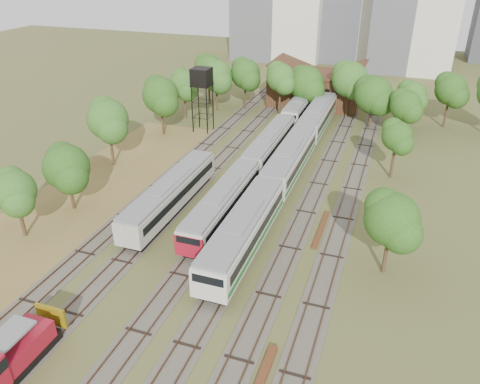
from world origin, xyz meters
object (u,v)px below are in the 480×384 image
at_px(shunter_locomotive, 2,363).
at_px(railcar_green_set, 290,161).
at_px(railcar_red_set, 250,170).
at_px(water_tower, 202,78).

bearing_deg(shunter_locomotive, railcar_green_set, 74.81).
bearing_deg(railcar_red_set, shunter_locomotive, -100.30).
height_order(shunter_locomotive, water_tower, water_tower).
bearing_deg(railcar_green_set, railcar_red_set, -136.48).
height_order(railcar_green_set, water_tower, water_tower).
relative_size(railcar_red_set, water_tower, 3.54).
relative_size(railcar_red_set, shunter_locomotive, 4.27).
xyz_separation_m(railcar_green_set, shunter_locomotive, (-10.00, -36.82, -0.48)).
bearing_deg(railcar_green_set, water_tower, 145.24).
distance_m(railcar_red_set, railcar_green_set, 5.52).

